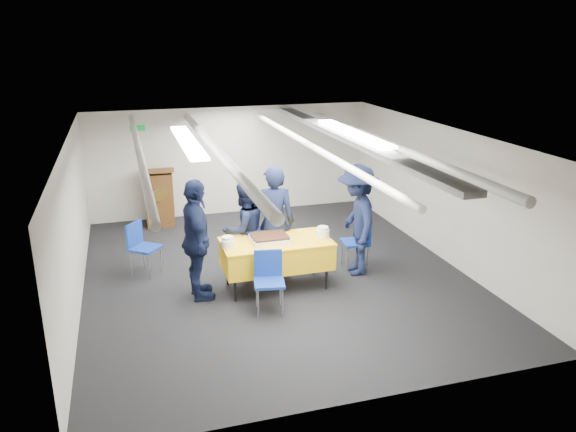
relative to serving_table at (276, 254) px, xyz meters
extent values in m
plane|color=black|center=(0.10, 0.48, -0.56)|extent=(7.00, 7.00, 0.00)
cube|color=silver|center=(0.10, 3.97, 0.59)|extent=(6.00, 0.02, 2.30)
cube|color=silver|center=(-2.89, 0.48, 0.59)|extent=(0.02, 7.00, 2.30)
cube|color=silver|center=(3.09, 0.48, 0.59)|extent=(0.02, 7.00, 2.30)
cube|color=white|center=(0.10, 0.48, 1.73)|extent=(6.00, 7.00, 0.02)
cylinder|color=silver|center=(-1.90, 0.48, 1.62)|extent=(0.10, 6.90, 0.10)
cylinder|color=silver|center=(-0.80, 0.48, 1.58)|extent=(0.14, 6.90, 0.14)
cylinder|color=silver|center=(0.70, 0.48, 1.54)|extent=(0.10, 6.90, 0.10)
cylinder|color=silver|center=(2.00, 0.48, 1.50)|extent=(0.14, 6.90, 0.14)
cube|color=gray|center=(1.30, 0.48, 1.64)|extent=(0.28, 6.90, 0.08)
cube|color=white|center=(-1.20, 0.48, 1.71)|extent=(0.25, 2.60, 0.04)
cube|color=white|center=(1.40, 0.48, 1.71)|extent=(0.25, 2.60, 0.04)
cube|color=#0C591E|center=(-1.80, 3.95, 1.39)|extent=(0.30, 0.04, 0.12)
cylinder|color=black|center=(-0.71, -0.30, -0.38)|extent=(0.04, 0.04, 0.36)
cylinder|color=black|center=(0.71, -0.30, -0.38)|extent=(0.04, 0.04, 0.36)
cylinder|color=black|center=(-0.71, 0.30, -0.38)|extent=(0.04, 0.04, 0.36)
cylinder|color=black|center=(0.71, 0.30, -0.38)|extent=(0.04, 0.04, 0.36)
cube|color=yellow|center=(0.00, 0.00, -0.01)|extent=(1.65, 0.82, 0.39)
cube|color=yellow|center=(0.00, 0.00, 0.20)|extent=(1.67, 0.84, 0.03)
cube|color=white|center=(-0.10, 0.02, 0.24)|extent=(0.55, 0.44, 0.07)
cube|color=black|center=(-0.10, 0.02, 0.29)|extent=(0.53, 0.42, 0.03)
sphere|color=#140F8A|center=(-0.34, -0.18, 0.29)|extent=(0.04, 0.04, 0.04)
sphere|color=#140F8A|center=(-0.34, 0.22, 0.29)|extent=(0.04, 0.04, 0.04)
sphere|color=#140F8A|center=(-0.22, -0.18, 0.29)|extent=(0.04, 0.04, 0.04)
sphere|color=#140F8A|center=(-0.22, 0.22, 0.29)|extent=(0.04, 0.04, 0.04)
sphere|color=#140F8A|center=(-0.10, -0.18, 0.29)|extent=(0.04, 0.04, 0.04)
sphere|color=#140F8A|center=(-0.10, 0.22, 0.29)|extent=(0.04, 0.04, 0.04)
sphere|color=#140F8A|center=(0.02, -0.18, 0.29)|extent=(0.04, 0.04, 0.04)
sphere|color=#140F8A|center=(0.02, 0.22, 0.29)|extent=(0.04, 0.04, 0.04)
sphere|color=#140F8A|center=(0.14, -0.18, 0.29)|extent=(0.04, 0.04, 0.04)
sphere|color=#140F8A|center=(0.14, 0.22, 0.29)|extent=(0.04, 0.04, 0.04)
sphere|color=#140F8A|center=(-0.37, -0.08, 0.29)|extent=(0.04, 0.04, 0.04)
sphere|color=#140F8A|center=(0.16, -0.08, 0.29)|extent=(0.04, 0.04, 0.04)
sphere|color=#140F8A|center=(-0.37, 0.02, 0.29)|extent=(0.04, 0.04, 0.04)
sphere|color=#140F8A|center=(0.16, 0.02, 0.29)|extent=(0.04, 0.04, 0.04)
sphere|color=#140F8A|center=(-0.37, 0.12, 0.29)|extent=(0.04, 0.04, 0.04)
sphere|color=#140F8A|center=(0.16, 0.12, 0.29)|extent=(0.04, 0.04, 0.04)
cylinder|color=white|center=(-0.75, -0.05, 0.27)|extent=(0.21, 0.21, 0.11)
cylinder|color=white|center=(-0.75, -0.05, 0.35)|extent=(0.17, 0.17, 0.05)
cylinder|color=white|center=(0.73, -0.05, 0.27)|extent=(0.20, 0.20, 0.12)
cylinder|color=white|center=(0.73, -0.05, 0.35)|extent=(0.17, 0.17, 0.05)
cube|color=brown|center=(-1.50, 3.53, -0.01)|extent=(0.55, 0.45, 1.10)
cube|color=brown|center=(-1.50, 3.50, 0.59)|extent=(0.62, 0.53, 0.21)
cylinder|color=gold|center=(-1.50, 3.30, 0.14)|extent=(0.28, 0.02, 0.28)
cylinder|color=gray|center=(-0.51, -0.89, -0.34)|extent=(0.02, 0.02, 0.43)
cylinder|color=gray|center=(-0.18, -0.95, -0.34)|extent=(0.02, 0.02, 0.43)
cylinder|color=gray|center=(-0.45, -0.55, -0.34)|extent=(0.02, 0.02, 0.43)
cylinder|color=gray|center=(-0.11, -0.62, -0.34)|extent=(0.02, 0.02, 0.43)
cube|color=#133599|center=(-0.31, -0.75, -0.11)|extent=(0.49, 0.49, 0.04)
cube|color=#133599|center=(-0.28, -0.57, 0.11)|extent=(0.40, 0.11, 0.40)
cylinder|color=gray|center=(1.31, 0.55, -0.34)|extent=(0.02, 0.02, 0.43)
cylinder|color=gray|center=(1.28, 0.21, -0.34)|extent=(0.02, 0.02, 0.43)
cylinder|color=gray|center=(1.65, 0.52, -0.34)|extent=(0.02, 0.02, 0.43)
cylinder|color=gray|center=(1.62, 0.19, -0.34)|extent=(0.02, 0.02, 0.43)
cube|color=#133599|center=(1.46, 0.37, -0.11)|extent=(0.45, 0.45, 0.04)
cube|color=#133599|center=(1.65, 0.35, 0.11)|extent=(0.07, 0.40, 0.40)
cylinder|color=gray|center=(-1.88, 0.86, -0.34)|extent=(0.02, 0.02, 0.43)
cylinder|color=gray|center=(-1.67, 1.13, -0.34)|extent=(0.02, 0.02, 0.43)
cylinder|color=gray|center=(-2.15, 1.07, -0.34)|extent=(0.02, 0.02, 0.43)
cylinder|color=gray|center=(-1.94, 1.34, -0.34)|extent=(0.02, 0.02, 0.43)
cube|color=#133599|center=(-1.91, 1.10, -0.11)|extent=(0.59, 0.59, 0.04)
cube|color=#133599|center=(-2.06, 1.21, 0.11)|extent=(0.28, 0.34, 0.40)
imported|color=black|center=(0.09, 0.45, 0.36)|extent=(0.76, 0.60, 1.84)
imported|color=black|center=(-0.37, 0.57, 0.23)|extent=(0.93, 0.84, 1.58)
imported|color=black|center=(-1.20, -0.02, 0.35)|extent=(0.46, 1.07, 1.82)
imported|color=black|center=(1.40, 0.17, 0.35)|extent=(0.89, 1.28, 1.82)
camera|label=1|loc=(-2.11, -7.70, 3.23)|focal=35.00mm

